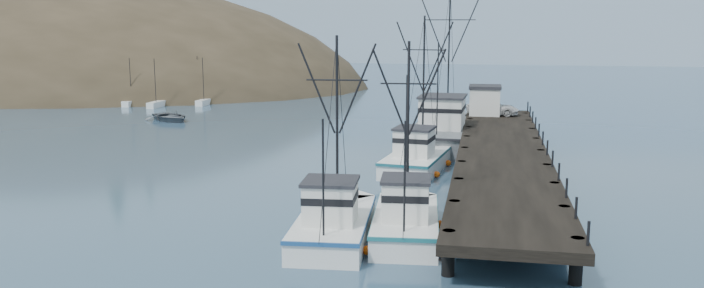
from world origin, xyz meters
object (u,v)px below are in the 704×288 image
trawler_mid (335,222)px  trawler_far (419,157)px  work_vessel (445,131)px  pickup_truck (493,108)px  motorboat (170,121)px  pier_shed (485,100)px  trawler_near (406,219)px  pier (502,153)px

trawler_mid → trawler_far: (2.51, 17.46, 0.00)m
work_vessel → pickup_truck: (4.12, 5.54, 1.46)m
trawler_mid → motorboat: size_ratio=1.76×
trawler_mid → pier_shed: size_ratio=3.24×
trawler_near → pier_shed: trawler_near is taller
trawler_near → trawler_far: size_ratio=0.88×
trawler_mid → pickup_truck: size_ratio=2.11×
trawler_mid → motorboat: 45.95m
pier → motorboat: (-35.28, 21.53, -1.69)m
trawler_near → motorboat: (-30.28, 36.23, -0.82)m
pier → trawler_near: size_ratio=4.37×
pickup_truck → trawler_near: bearing=176.1°
work_vessel → motorboat: work_vessel is taller
trawler_far → pickup_truck: bearing=71.6°
pier → pickup_truck: 17.86m
trawler_mid → motorboat: trawler_mid is taller
pickup_truck → work_vessel: bearing=147.2°
trawler_mid → pickup_truck: 34.55m
motorboat → work_vessel: bearing=-69.5°
trawler_mid → work_vessel: (3.77, 28.05, 0.41)m
trawler_near → trawler_mid: bearing=-162.8°
pier_shed → pickup_truck: pier_shed is taller
pier → motorboat: 41.37m
pickup_truck → pier: bearing=-174.3°
pier → trawler_mid: size_ratio=4.25×
trawler_near → pier_shed: size_ratio=3.15×
pier → pickup_truck: size_ratio=8.94×
pier → pickup_truck: bearing=91.9°
pier → motorboat: pier is taller
pier → work_vessel: bearing=110.9°
trawler_far → work_vessel: bearing=83.2°
motorboat → pier_shed: bearing=-58.6°
trawler_mid → trawler_far: 17.64m
trawler_far → motorboat: trawler_far is taller
pier → trawler_mid: bearing=-118.2°
trawler_mid → trawler_near: bearing=17.2°
trawler_near → pier_shed: bearing=83.6°
work_vessel → trawler_mid: bearing=-97.6°
pier → work_vessel: size_ratio=2.54×
trawler_mid → pier_shed: (7.13, 33.77, 2.60)m
pier → trawler_near: bearing=-108.8°
pickup_truck → motorboat: 35.01m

